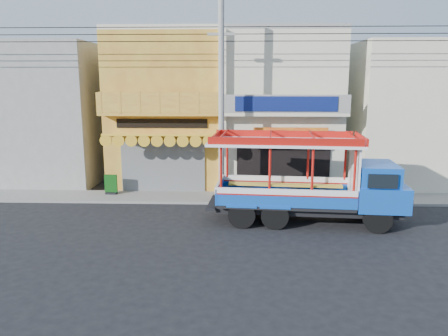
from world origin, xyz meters
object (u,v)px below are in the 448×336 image
at_px(songthaew_truck, 321,181).
at_px(green_sign, 111,186).
at_px(potted_plant_c, 330,187).
at_px(potted_plant_b, 280,186).
at_px(potted_plant_a, 304,187).
at_px(utility_pole, 225,94).

relative_size(songthaew_truck, green_sign, 8.00).
bearing_deg(potted_plant_c, potted_plant_b, -100.99).
distance_m(potted_plant_a, potted_plant_b, 1.15).
bearing_deg(songthaew_truck, green_sign, 158.77).
xyz_separation_m(potted_plant_b, potted_plant_c, (2.33, -0.34, 0.07)).
xyz_separation_m(utility_pole, songthaew_truck, (3.92, -2.72, -3.31)).
distance_m(green_sign, potted_plant_a, 9.40).
distance_m(songthaew_truck, potted_plant_b, 4.17).
distance_m(utility_pole, songthaew_truck, 5.81).
height_order(utility_pole, songthaew_truck, utility_pole).
bearing_deg(songthaew_truck, potted_plant_c, 72.69).
xyz_separation_m(songthaew_truck, potted_plant_c, (1.08, 3.46, -1.11)).
distance_m(potted_plant_b, potted_plant_c, 2.35).
relative_size(utility_pole, potted_plant_c, 28.30).
height_order(utility_pole, green_sign, utility_pole).
bearing_deg(songthaew_truck, utility_pole, 145.26).
distance_m(songthaew_truck, potted_plant_a, 3.60).
xyz_separation_m(songthaew_truck, potted_plant_a, (-0.17, 3.43, -1.08)).
bearing_deg(songthaew_truck, potted_plant_b, 108.20).
bearing_deg(utility_pole, potted_plant_a, 10.71).
height_order(utility_pole, potted_plant_a, utility_pole).
height_order(green_sign, potted_plant_b, green_sign).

